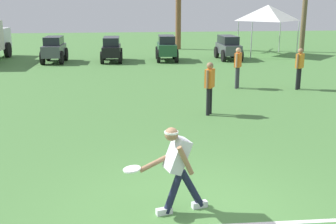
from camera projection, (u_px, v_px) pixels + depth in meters
ground_plane at (194, 215)px, 6.63m from camera, size 80.00×80.00×0.00m
frisbee_thrower at (177, 165)px, 6.55m from camera, size 1.13×0.47×1.42m
frisbee_in_flight at (132, 169)px, 6.50m from camera, size 0.28×0.28×0.06m
teammate_near_sideline at (300, 65)px, 15.83m from camera, size 0.41×0.38×1.56m
teammate_midfield at (210, 83)px, 12.26m from camera, size 0.35×0.45×1.56m
teammate_deep at (238, 64)px, 16.05m from camera, size 0.35×0.45×1.56m
parked_car_slot_a at (54, 49)px, 22.87m from camera, size 1.25×2.39×1.40m
parked_car_slot_b at (112, 48)px, 23.24m from camera, size 1.21×2.43×1.34m
parked_car_slot_c at (167, 47)px, 23.56m from camera, size 1.27×2.40×1.40m
parked_car_slot_d at (228, 47)px, 24.07m from camera, size 1.15×2.40×1.34m
palm_tree_left_of_centre at (305, 1)px, 27.00m from camera, size 3.43×3.75×5.21m
event_tent at (268, 13)px, 25.54m from camera, size 2.95×2.95×3.03m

